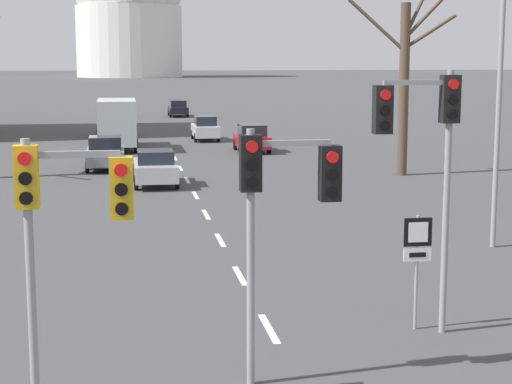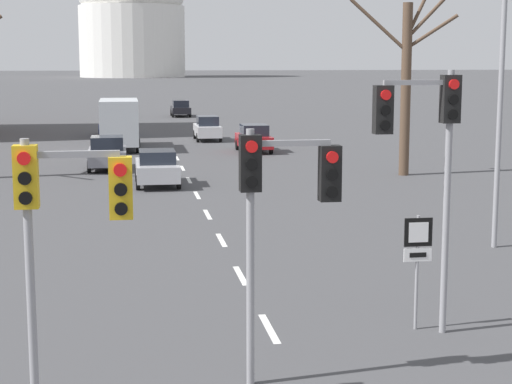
# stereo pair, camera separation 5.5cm
# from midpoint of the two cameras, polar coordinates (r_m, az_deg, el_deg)

# --- Properties ---
(lane_stripe_1) EXTENTS (0.16, 2.00, 0.01)m
(lane_stripe_1) POSITION_cam_midpoint_polar(r_m,az_deg,el_deg) (18.29, 0.98, -9.08)
(lane_stripe_1) COLOR silver
(lane_stripe_1) RESTS_ON ground_plane
(lane_stripe_2) EXTENTS (0.16, 2.00, 0.01)m
(lane_stripe_2) POSITION_cam_midpoint_polar(r_m,az_deg,el_deg) (22.57, -0.96, -5.59)
(lane_stripe_2) COLOR silver
(lane_stripe_2) RESTS_ON ground_plane
(lane_stripe_3) EXTENTS (0.16, 2.00, 0.01)m
(lane_stripe_3) POSITION_cam_midpoint_polar(r_m,az_deg,el_deg) (26.91, -2.26, -3.22)
(lane_stripe_3) COLOR silver
(lane_stripe_3) RESTS_ON ground_plane
(lane_stripe_4) EXTENTS (0.16, 2.00, 0.01)m
(lane_stripe_4) POSITION_cam_midpoint_polar(r_m,az_deg,el_deg) (31.30, -3.20, -1.50)
(lane_stripe_4) COLOR silver
(lane_stripe_4) RESTS_ON ground_plane
(lane_stripe_5) EXTENTS (0.16, 2.00, 0.01)m
(lane_stripe_5) POSITION_cam_midpoint_polar(r_m,az_deg,el_deg) (35.72, -3.90, -0.21)
(lane_stripe_5) COLOR silver
(lane_stripe_5) RESTS_ON ground_plane
(lane_stripe_6) EXTENTS (0.16, 2.00, 0.01)m
(lane_stripe_6) POSITION_cam_midpoint_polar(r_m,az_deg,el_deg) (40.16, -4.45, 0.79)
(lane_stripe_6) COLOR silver
(lane_stripe_6) RESTS_ON ground_plane
(lane_stripe_7) EXTENTS (0.16, 2.00, 0.01)m
(lane_stripe_7) POSITION_cam_midpoint_polar(r_m,az_deg,el_deg) (44.61, -4.89, 1.60)
(lane_stripe_7) COLOR silver
(lane_stripe_7) RESTS_ON ground_plane
(lane_stripe_8) EXTENTS (0.16, 2.00, 0.01)m
(lane_stripe_8) POSITION_cam_midpoint_polar(r_m,az_deg,el_deg) (49.06, -5.25, 2.26)
(lane_stripe_8) COLOR silver
(lane_stripe_8) RESTS_ON ground_plane
(traffic_signal_near_right) EXTENTS (1.75, 0.34, 5.43)m
(traffic_signal_near_right) POSITION_cam_midpoint_polar(r_m,az_deg,el_deg) (17.49, 11.41, 3.66)
(traffic_signal_near_right) COLOR gray
(traffic_signal_near_right) RESTS_ON ground_plane
(traffic_signal_near_left) EXTENTS (1.77, 0.34, 4.46)m
(traffic_signal_near_left) POSITION_cam_midpoint_polar(r_m,az_deg,el_deg) (13.36, -12.73, -1.17)
(traffic_signal_near_left) COLOR gray
(traffic_signal_near_left) RESTS_ON ground_plane
(traffic_signal_centre_tall) EXTENTS (1.74, 0.34, 4.48)m
(traffic_signal_centre_tall) POSITION_cam_midpoint_polar(r_m,az_deg,el_deg) (14.54, 1.65, -0.09)
(traffic_signal_centre_tall) COLOR gray
(traffic_signal_centre_tall) RESTS_ON ground_plane
(route_sign_post) EXTENTS (0.60, 0.08, 2.44)m
(route_sign_post) POSITION_cam_midpoint_polar(r_m,az_deg,el_deg) (18.13, 10.81, -3.97)
(route_sign_post) COLOR gray
(route_sign_post) RESTS_ON ground_plane
(street_lamp_right) EXTENTS (2.26, 0.36, 9.89)m
(street_lamp_right) POSITION_cam_midpoint_polar(r_m,az_deg,el_deg) (26.16, 15.47, 9.23)
(street_lamp_right) COLOR gray
(street_lamp_right) RESTS_ON ground_plane
(sedan_near_left) EXTENTS (1.89, 4.06, 1.69)m
(sedan_near_left) POSITION_cam_midpoint_polar(r_m,az_deg,el_deg) (52.14, -0.11, 3.61)
(sedan_near_left) COLOR maroon
(sedan_near_left) RESTS_ON ground_plane
(sedan_near_right) EXTENTS (1.73, 4.08, 1.71)m
(sedan_near_right) POSITION_cam_midpoint_polar(r_m,az_deg,el_deg) (59.64, -3.24, 4.27)
(sedan_near_right) COLOR silver
(sedan_near_right) RESTS_ON ground_plane
(sedan_mid_centre) EXTENTS (1.98, 4.43, 1.61)m
(sedan_mid_centre) POSITION_cam_midpoint_polar(r_m,az_deg,el_deg) (64.26, -9.52, 4.46)
(sedan_mid_centre) COLOR navy
(sedan_mid_centre) RESTS_ON ground_plane
(sedan_far_left) EXTENTS (1.95, 4.10, 1.61)m
(sedan_far_left) POSITION_cam_midpoint_polar(r_m,az_deg,el_deg) (38.58, -6.57, 1.64)
(sedan_far_left) COLOR #B7B7BC
(sedan_far_left) RESTS_ON ground_plane
(sedan_far_right) EXTENTS (1.97, 3.82, 1.72)m
(sedan_far_right) POSITION_cam_midpoint_polar(r_m,az_deg,el_deg) (44.43, -9.84, 2.58)
(sedan_far_right) COLOR slate
(sedan_far_right) RESTS_ON ground_plane
(sedan_distant_centre) EXTENTS (1.85, 4.42, 1.60)m
(sedan_distant_centre) POSITION_cam_midpoint_polar(r_m,az_deg,el_deg) (84.55, -5.03, 5.59)
(sedan_distant_centre) COLOR black
(sedan_distant_centre) RESTS_ON ground_plane
(delivery_truck) EXTENTS (2.44, 7.20, 3.14)m
(delivery_truck) POSITION_cam_midpoint_polar(r_m,az_deg,el_deg) (54.29, -9.08, 4.62)
(delivery_truck) COLOR #333842
(delivery_truck) RESTS_ON ground_plane
(bare_tree_right_near) EXTENTS (5.48, 1.74, 9.61)m
(bare_tree_right_near) POSITION_cam_midpoint_polar(r_m,az_deg,el_deg) (42.11, 10.11, 7.50)
(bare_tree_right_near) COLOR brown
(bare_tree_right_near) RESTS_ON ground_plane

